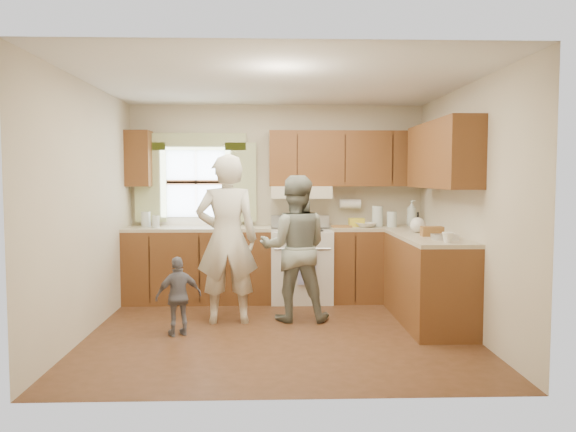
{
  "coord_description": "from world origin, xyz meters",
  "views": [
    {
      "loc": [
        -0.1,
        -5.6,
        1.57
      ],
      "look_at": [
        0.1,
        0.4,
        1.15
      ],
      "focal_mm": 35.0,
      "sensor_mm": 36.0,
      "label": 1
    }
  ],
  "objects_px": {
    "woman_right": "(295,248)",
    "woman_left": "(227,239)",
    "stove": "(301,264)",
    "child": "(179,296)"
  },
  "relations": [
    {
      "from": "woman_right",
      "to": "child",
      "type": "bearing_deg",
      "value": 28.44
    },
    {
      "from": "stove",
      "to": "woman_right",
      "type": "xyz_separation_m",
      "value": [
        -0.13,
        -0.96,
        0.33
      ]
    },
    {
      "from": "stove",
      "to": "child",
      "type": "relative_size",
      "value": 1.36
    },
    {
      "from": "woman_left",
      "to": "child",
      "type": "height_order",
      "value": "woman_left"
    },
    {
      "from": "woman_left",
      "to": "stove",
      "type": "bearing_deg",
      "value": -132.7
    },
    {
      "from": "woman_left",
      "to": "woman_right",
      "type": "height_order",
      "value": "woman_left"
    },
    {
      "from": "woman_right",
      "to": "woman_left",
      "type": "bearing_deg",
      "value": 8.93
    },
    {
      "from": "woman_right",
      "to": "stove",
      "type": "bearing_deg",
      "value": -95.1
    },
    {
      "from": "stove",
      "to": "child",
      "type": "distance_m",
      "value": 2.01
    },
    {
      "from": "woman_right",
      "to": "child",
      "type": "xyz_separation_m",
      "value": [
        -1.17,
        -0.57,
        -0.4
      ]
    }
  ]
}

